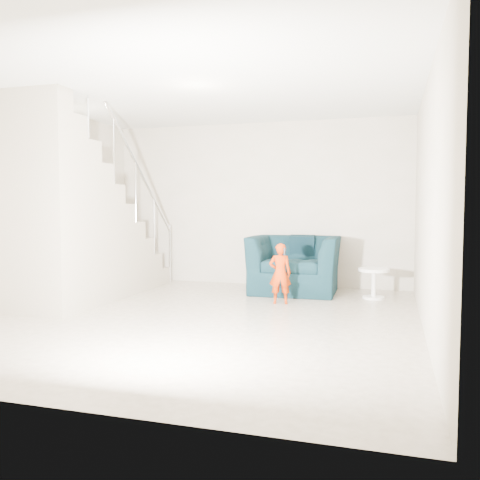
# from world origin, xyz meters

# --- Properties ---
(floor) EXTENTS (5.50, 5.50, 0.00)m
(floor) POSITION_xyz_m (0.00, 0.00, 0.00)
(floor) COLOR gray
(floor) RESTS_ON ground
(ceiling) EXTENTS (5.50, 5.50, 0.00)m
(ceiling) POSITION_xyz_m (0.00, 0.00, 2.70)
(ceiling) COLOR silver
(ceiling) RESTS_ON back_wall
(back_wall) EXTENTS (5.00, 0.00, 5.00)m
(back_wall) POSITION_xyz_m (0.00, 2.75, 1.35)
(back_wall) COLOR #ABA38B
(back_wall) RESTS_ON floor
(front_wall) EXTENTS (5.00, 0.00, 5.00)m
(front_wall) POSITION_xyz_m (0.00, -2.75, 1.35)
(front_wall) COLOR #ABA38B
(front_wall) RESTS_ON floor
(left_wall) EXTENTS (0.00, 5.50, 5.50)m
(left_wall) POSITION_xyz_m (-2.50, 0.00, 1.35)
(left_wall) COLOR #ABA38B
(left_wall) RESTS_ON floor
(right_wall) EXTENTS (0.00, 5.50, 5.50)m
(right_wall) POSITION_xyz_m (2.50, 0.00, 1.35)
(right_wall) COLOR #ABA38B
(right_wall) RESTS_ON floor
(armchair) EXTENTS (1.35, 1.19, 0.86)m
(armchair) POSITION_xyz_m (0.74, 2.14, 0.43)
(armchair) COLOR black
(armchair) RESTS_ON floor
(toddler) EXTENTS (0.34, 0.26, 0.82)m
(toddler) POSITION_xyz_m (0.72, 1.17, 0.41)
(toddler) COLOR #A92405
(toddler) RESTS_ON floor
(side_table) EXTENTS (0.43, 0.43, 0.43)m
(side_table) POSITION_xyz_m (1.93, 1.91, 0.29)
(side_table) COLOR white
(side_table) RESTS_ON floor
(staircase) EXTENTS (1.02, 3.03, 3.62)m
(staircase) POSITION_xyz_m (-2.00, 0.55, 0.95)
(staircase) COLOR #ADA089
(staircase) RESTS_ON floor
(cushion) EXTENTS (0.39, 0.19, 0.39)m
(cushion) POSITION_xyz_m (0.80, 2.48, 0.67)
(cushion) COLOR black
(cushion) RESTS_ON armchair
(throw) EXTENTS (0.04, 0.43, 0.48)m
(throw) POSITION_xyz_m (0.21, 2.07, 0.54)
(throw) COLOR black
(throw) RESTS_ON armchair
(phone) EXTENTS (0.02, 0.05, 0.10)m
(phone) POSITION_xyz_m (0.80, 1.12, 0.71)
(phone) COLOR black
(phone) RESTS_ON toddler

